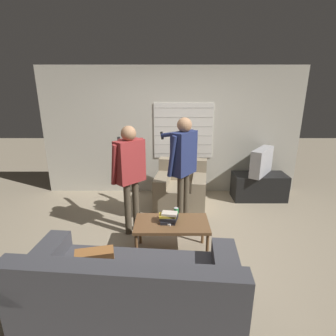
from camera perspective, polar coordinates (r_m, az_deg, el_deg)
ground_plane at (r=3.91m, az=1.16°, el=-16.22°), size 16.00×16.00×0.00m
wall_back at (r=5.36m, az=0.93°, el=7.85°), size 5.20×0.08×2.55m
couch_blue at (r=2.81m, az=-8.19°, el=-24.72°), size 2.15×1.10×0.78m
armchair_beige at (r=4.97m, az=2.94°, el=-4.42°), size 1.04×0.97×0.82m
coffee_table at (r=3.53m, az=0.86°, el=-12.40°), size 0.97×0.53×0.46m
tv_stand at (r=5.52m, az=19.22°, el=-3.83°), size 1.03×0.48×0.52m
tv at (r=5.37m, az=19.74°, el=1.32°), size 0.61×0.72×0.51m
person_left_standing at (r=3.82m, az=-8.31°, el=0.24°), size 0.50×0.83×1.65m
person_right_standing at (r=3.99m, az=3.38°, el=2.03°), size 0.59×0.83×1.73m
book_stack at (r=3.48m, az=0.16°, el=-10.73°), size 0.26×0.22×0.14m
soda_can at (r=3.63m, az=1.84°, el=-9.58°), size 0.07×0.07×0.13m
spare_remote at (r=3.47m, az=0.64°, el=-11.86°), size 0.09×0.13×0.02m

